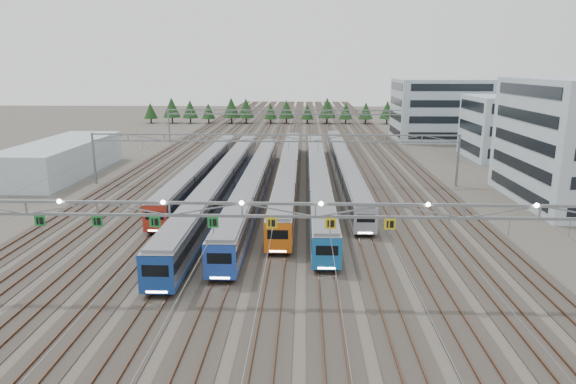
{
  "coord_description": "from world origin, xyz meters",
  "views": [
    {
      "loc": [
        4.75,
        -37.51,
        17.96
      ],
      "look_at": [
        2.81,
        21.16,
        3.5
      ],
      "focal_mm": 32.0,
      "sensor_mm": 36.0,
      "label": 1
    }
  ],
  "objects_px": {
    "train_c": "(255,182)",
    "gantry_near": "(241,213)",
    "depot_bldg_mid": "(506,128)",
    "west_shed": "(62,158)",
    "gantry_mid": "(274,144)",
    "depot_bldg_north": "(440,110)",
    "train_b": "(224,180)",
    "train_e": "(318,175)",
    "gantry_far": "(285,116)",
    "train_a": "(205,168)",
    "train_d": "(289,170)",
    "train_f": "(343,164)"
  },
  "relations": [
    {
      "from": "gantry_far",
      "to": "depot_bldg_mid",
      "type": "distance_m",
      "value": 48.71
    },
    {
      "from": "gantry_mid",
      "to": "west_shed",
      "type": "distance_m",
      "value": 37.36
    },
    {
      "from": "train_f",
      "to": "depot_bldg_north",
      "type": "height_order",
      "value": "depot_bldg_north"
    },
    {
      "from": "train_a",
      "to": "gantry_mid",
      "type": "distance_m",
      "value": 12.44
    },
    {
      "from": "gantry_near",
      "to": "gantry_far",
      "type": "height_order",
      "value": "gantry_near"
    },
    {
      "from": "gantry_near",
      "to": "gantry_far",
      "type": "bearing_deg",
      "value": 89.97
    },
    {
      "from": "train_e",
      "to": "train_f",
      "type": "height_order",
      "value": "train_e"
    },
    {
      "from": "train_a",
      "to": "train_e",
      "type": "bearing_deg",
      "value": -15.01
    },
    {
      "from": "west_shed",
      "to": "gantry_far",
      "type": "bearing_deg",
      "value": 46.13
    },
    {
      "from": "gantry_near",
      "to": "gantry_far",
      "type": "xyz_separation_m",
      "value": [
        0.05,
        85.12,
        -0.7
      ]
    },
    {
      "from": "train_d",
      "to": "depot_bldg_north",
      "type": "relative_size",
      "value": 2.99
    },
    {
      "from": "train_e",
      "to": "depot_bldg_north",
      "type": "relative_size",
      "value": 3.06
    },
    {
      "from": "gantry_far",
      "to": "train_e",
      "type": "bearing_deg",
      "value": -81.79
    },
    {
      "from": "train_c",
      "to": "gantry_near",
      "type": "distance_m",
      "value": 33.31
    },
    {
      "from": "gantry_mid",
      "to": "depot_bldg_north",
      "type": "height_order",
      "value": "depot_bldg_north"
    },
    {
      "from": "train_b",
      "to": "depot_bldg_north",
      "type": "height_order",
      "value": "depot_bldg_north"
    },
    {
      "from": "depot_bldg_mid",
      "to": "west_shed",
      "type": "bearing_deg",
      "value": -167.49
    },
    {
      "from": "train_a",
      "to": "train_d",
      "type": "xyz_separation_m",
      "value": [
        13.5,
        -1.58,
        0.01
      ]
    },
    {
      "from": "train_c",
      "to": "train_e",
      "type": "distance_m",
      "value": 10.52
    },
    {
      "from": "depot_bldg_mid",
      "to": "train_b",
      "type": "bearing_deg",
      "value": -148.35
    },
    {
      "from": "train_e",
      "to": "gantry_far",
      "type": "bearing_deg",
      "value": 98.21
    },
    {
      "from": "train_f",
      "to": "train_e",
      "type": "bearing_deg",
      "value": -116.59
    },
    {
      "from": "train_a",
      "to": "depot_bldg_north",
      "type": "height_order",
      "value": "depot_bldg_north"
    },
    {
      "from": "train_e",
      "to": "west_shed",
      "type": "distance_m",
      "value": 44.17
    },
    {
      "from": "train_d",
      "to": "depot_bldg_north",
      "type": "distance_m",
      "value": 62.66
    },
    {
      "from": "gantry_mid",
      "to": "depot_bldg_mid",
      "type": "bearing_deg",
      "value": 29.35
    },
    {
      "from": "train_e",
      "to": "depot_bldg_mid",
      "type": "distance_m",
      "value": 46.4
    },
    {
      "from": "train_b",
      "to": "gantry_near",
      "type": "bearing_deg",
      "value": -78.7
    },
    {
      "from": "train_b",
      "to": "train_c",
      "type": "relative_size",
      "value": 1.12
    },
    {
      "from": "gantry_far",
      "to": "west_shed",
      "type": "bearing_deg",
      "value": -133.87
    },
    {
      "from": "train_d",
      "to": "gantry_mid",
      "type": "bearing_deg",
      "value": -147.43
    },
    {
      "from": "train_b",
      "to": "west_shed",
      "type": "xyz_separation_m",
      "value": [
        -29.77,
        13.57,
        0.62
      ]
    },
    {
      "from": "gantry_mid",
      "to": "depot_bldg_mid",
      "type": "distance_m",
      "value": 50.95
    },
    {
      "from": "train_b",
      "to": "gantry_mid",
      "type": "height_order",
      "value": "gantry_mid"
    },
    {
      "from": "train_e",
      "to": "gantry_near",
      "type": "relative_size",
      "value": 1.2
    },
    {
      "from": "train_d",
      "to": "train_f",
      "type": "relative_size",
      "value": 1.01
    },
    {
      "from": "train_e",
      "to": "west_shed",
      "type": "relative_size",
      "value": 2.25
    },
    {
      "from": "train_e",
      "to": "train_a",
      "type": "bearing_deg",
      "value": 164.99
    },
    {
      "from": "train_a",
      "to": "train_e",
      "type": "xyz_separation_m",
      "value": [
        18.0,
        -4.83,
        -0.03
      ]
    },
    {
      "from": "train_d",
      "to": "west_shed",
      "type": "bearing_deg",
      "value": 171.81
    },
    {
      "from": "west_shed",
      "to": "depot_bldg_mid",
      "type": "bearing_deg",
      "value": 12.51
    },
    {
      "from": "train_f",
      "to": "depot_bldg_mid",
      "type": "height_order",
      "value": "depot_bldg_mid"
    },
    {
      "from": "train_e",
      "to": "gantry_near",
      "type": "height_order",
      "value": "gantry_near"
    },
    {
      "from": "depot_bldg_north",
      "to": "gantry_far",
      "type": "bearing_deg",
      "value": -169.16
    },
    {
      "from": "train_c",
      "to": "depot_bldg_north",
      "type": "bearing_deg",
      "value": 55.72
    },
    {
      "from": "train_c",
      "to": "gantry_mid",
      "type": "relative_size",
      "value": 1.09
    },
    {
      "from": "train_a",
      "to": "train_b",
      "type": "distance_m",
      "value": 10.58
    },
    {
      "from": "train_e",
      "to": "depot_bldg_north",
      "type": "bearing_deg",
      "value": 59.72
    },
    {
      "from": "train_d",
      "to": "depot_bldg_north",
      "type": "xyz_separation_m",
      "value": [
        36.13,
        50.91,
        5.39
      ]
    },
    {
      "from": "train_a",
      "to": "depot_bldg_north",
      "type": "relative_size",
      "value": 2.6
    }
  ]
}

